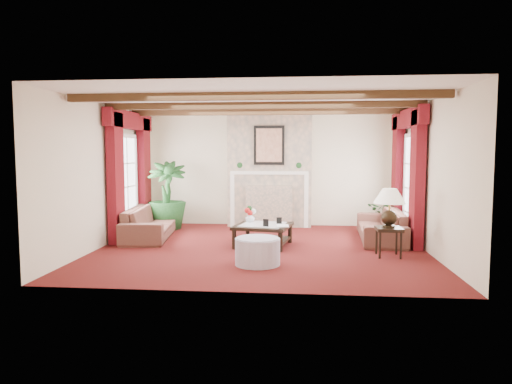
# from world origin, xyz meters

# --- Properties ---
(floor) EXTENTS (6.00, 6.00, 0.00)m
(floor) POSITION_xyz_m (0.00, 0.00, 0.00)
(floor) COLOR #440E0C
(floor) RESTS_ON ground
(ceiling) EXTENTS (6.00, 6.00, 0.00)m
(ceiling) POSITION_xyz_m (0.00, 0.00, 2.70)
(ceiling) COLOR white
(ceiling) RESTS_ON floor
(back_wall) EXTENTS (6.00, 0.02, 2.70)m
(back_wall) POSITION_xyz_m (0.00, 2.75, 1.35)
(back_wall) COLOR beige
(back_wall) RESTS_ON ground
(left_wall) EXTENTS (0.02, 5.50, 2.70)m
(left_wall) POSITION_xyz_m (-3.00, 0.00, 1.35)
(left_wall) COLOR beige
(left_wall) RESTS_ON ground
(right_wall) EXTENTS (0.02, 5.50, 2.70)m
(right_wall) POSITION_xyz_m (3.00, 0.00, 1.35)
(right_wall) COLOR beige
(right_wall) RESTS_ON ground
(ceiling_beams) EXTENTS (6.00, 3.00, 0.12)m
(ceiling_beams) POSITION_xyz_m (0.00, 0.00, 2.64)
(ceiling_beams) COLOR #331F10
(ceiling_beams) RESTS_ON ceiling
(fireplace) EXTENTS (2.00, 0.52, 2.70)m
(fireplace) POSITION_xyz_m (0.00, 2.55, 2.70)
(fireplace) COLOR tan
(fireplace) RESTS_ON ground
(french_door_left) EXTENTS (0.10, 1.10, 2.16)m
(french_door_left) POSITION_xyz_m (-2.97, 1.00, 2.13)
(french_door_left) COLOR white
(french_door_left) RESTS_ON ground
(french_door_right) EXTENTS (0.10, 1.10, 2.16)m
(french_door_right) POSITION_xyz_m (2.97, 1.00, 2.13)
(french_door_right) COLOR white
(french_door_right) RESTS_ON ground
(curtains_left) EXTENTS (0.20, 2.40, 2.55)m
(curtains_left) POSITION_xyz_m (-2.86, 1.00, 2.55)
(curtains_left) COLOR #530B0C
(curtains_left) RESTS_ON ground
(curtains_right) EXTENTS (0.20, 2.40, 2.55)m
(curtains_right) POSITION_xyz_m (2.86, 1.00, 2.55)
(curtains_right) COLOR #530B0C
(curtains_right) RESTS_ON ground
(sofa_left) EXTENTS (2.31, 1.16, 0.84)m
(sofa_left) POSITION_xyz_m (-2.40, 0.83, 0.42)
(sofa_left) COLOR #3C101D
(sofa_left) RESTS_ON ground
(sofa_right) EXTENTS (2.18, 0.89, 0.82)m
(sofa_right) POSITION_xyz_m (2.37, 0.97, 0.41)
(sofa_right) COLOR #3C101D
(sofa_right) RESTS_ON ground
(potted_palm) EXTENTS (1.65, 2.01, 0.89)m
(potted_palm) POSITION_xyz_m (-2.35, 1.90, 0.44)
(potted_palm) COLOR black
(potted_palm) RESTS_ON ground
(small_plant) EXTENTS (1.51, 1.52, 0.63)m
(small_plant) POSITION_xyz_m (2.64, 1.99, 0.31)
(small_plant) COLOR black
(small_plant) RESTS_ON ground
(coffee_table) EXTENTS (1.17, 1.17, 0.41)m
(coffee_table) POSITION_xyz_m (0.02, 0.18, 0.21)
(coffee_table) COLOR black
(coffee_table) RESTS_ON ground
(side_table) EXTENTS (0.50, 0.50, 0.51)m
(side_table) POSITION_xyz_m (2.23, -0.52, 0.25)
(side_table) COLOR black
(side_table) RESTS_ON ground
(ottoman) EXTENTS (0.72, 0.72, 0.42)m
(ottoman) POSITION_xyz_m (0.05, -1.29, 0.21)
(ottoman) COLOR #ABA3B9
(ottoman) RESTS_ON ground
(table_lamp) EXTENTS (0.54, 0.54, 0.69)m
(table_lamp) POSITION_xyz_m (2.23, -0.52, 0.85)
(table_lamp) COLOR black
(table_lamp) RESTS_ON side_table
(flower_vase) EXTENTS (0.26, 0.26, 0.18)m
(flower_vase) POSITION_xyz_m (-0.26, 0.47, 0.50)
(flower_vase) COLOR silver
(flower_vase) RESTS_ON coffee_table
(book) EXTENTS (0.23, 0.06, 0.31)m
(book) POSITION_xyz_m (0.29, -0.04, 0.57)
(book) COLOR black
(book) RESTS_ON coffee_table
(photo_frame_a) EXTENTS (0.11, 0.06, 0.15)m
(photo_frame_a) POSITION_xyz_m (0.09, -0.08, 0.48)
(photo_frame_a) COLOR black
(photo_frame_a) RESTS_ON coffee_table
(photo_frame_b) EXTENTS (0.10, 0.03, 0.13)m
(photo_frame_b) POSITION_xyz_m (0.33, 0.26, 0.48)
(photo_frame_b) COLOR black
(photo_frame_b) RESTS_ON coffee_table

